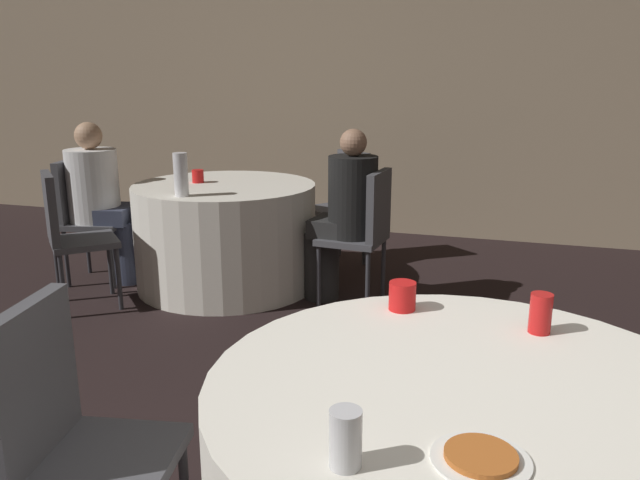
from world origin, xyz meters
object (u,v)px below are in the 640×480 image
Objects in this scene: person_black_shirt at (342,217)px; bottle_far at (181,175)px; chair_far_northeast at (345,196)px; soda_can_red at (541,313)px; chair_far_southwest at (68,228)px; chair_far_east at (366,225)px; person_white_shirt at (103,201)px; soda_can_silver at (345,439)px; chair_near_west at (67,429)px; pizza_plate_near at (481,458)px; chair_far_west at (83,209)px; table_far at (226,235)px.

person_black_shirt reaches higher than bottle_far.
soda_can_red is (1.38, -2.95, 0.26)m from chair_far_northeast.
chair_far_southwest is 1.92m from chair_far_east.
soda_can_red is at bearing -37.67° from bottle_far.
person_white_shirt is at bearing 72.04° from chair_far_northeast.
person_black_shirt reaches higher than chair_far_northeast.
person_black_shirt reaches higher than chair_far_southwest.
soda_can_red and soda_can_silver have the same top height.
pizza_plate_near is (1.11, -0.12, 0.21)m from chair_near_west.
person_white_shirt reaches higher than chair_far_west.
chair_far_northeast is 1.00× the size of chair_far_west.
soda_can_silver is at bearing -159.57° from pizza_plate_near.
person_white_shirt is at bearing -156.59° from chair_near_west.
person_white_shirt is 5.80× the size of pizza_plate_near.
soda_can_silver is at bearing -159.25° from person_black_shirt.
chair_far_southwest reaches higher than soda_can_red.
bottle_far is (-0.87, 2.22, 0.34)m from chair_near_west.
chair_far_west is 2.10m from chair_far_east.
bottle_far is (0.70, 0.25, 0.34)m from chair_far_southwest.
chair_far_west is 4.46× the size of pizza_plate_near.
chair_far_northeast is at bearing 111.18° from person_white_shirt.
chair_near_west is at bearing -176.24° from person_black_shirt.
chair_far_northeast is at bearing 28.34° from chair_far_east.
chair_far_northeast is at bearing 104.84° from soda_can_silver.
person_white_shirt is (-1.69, 2.53, 0.06)m from chair_near_west.
soda_can_red is at bearing 44.68° from person_white_shirt.
soda_can_silver is at bearing -54.80° from bottle_far.
chair_far_east is (0.25, 2.61, 0.00)m from chair_near_west.
table_far is 0.71m from bottle_far.
chair_far_northeast is 1.00× the size of chair_far_east.
chair_far_east is 2.87m from pizza_plate_near.
person_black_shirt reaches higher than soda_can_red.
chair_far_west is (-1.84, 2.49, 0.00)m from chair_near_west.
table_far is at bearing 90.00° from chair_far_west.
chair_far_east is 2.91m from soda_can_silver.
chair_far_northeast reaches higher than pizza_plate_near.
chair_near_west and chair_far_northeast have the same top height.
chair_far_east is (2.09, 0.12, 0.00)m from chair_far_west.
table_far is 1.07m from chair_far_east.
table_far is at bearing 90.00° from chair_far_east.
person_white_shirt is (0.15, 0.03, 0.06)m from chair_far_west.
chair_far_northeast is (0.67, 0.82, 0.17)m from table_far.
soda_can_red is (1.24, 0.59, 0.26)m from chair_near_west.
person_white_shirt is 1.01× the size of person_black_shirt.
pizza_plate_near is at bearing 34.65° from person_white_shirt.
soda_can_red is at bearing -148.15° from chair_far_east.
chair_far_northeast is 2.12m from chair_far_southwest.
table_far is 3.45m from pizza_plate_near.
chair_far_northeast is 1.85m from person_white_shirt.
soda_can_silver is at bearing 30.90° from person_white_shirt.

